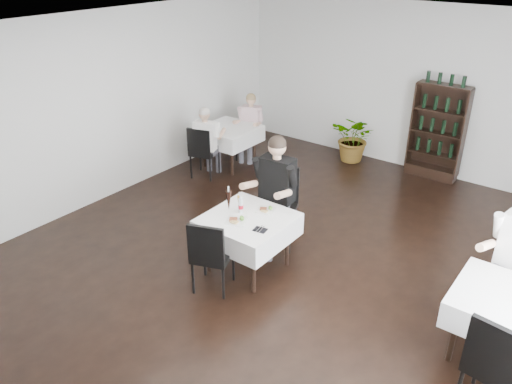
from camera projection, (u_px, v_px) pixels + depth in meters
room_shell at (268, 170)px, 5.80m from camera, size 9.00×9.00×9.00m
wine_shelf at (437, 133)px, 8.85m from camera, size 0.90×0.28×1.75m
main_table at (248, 227)px, 6.36m from camera, size 1.03×1.03×0.77m
left_table at (229, 135)px, 9.43m from camera, size 0.98×0.98×0.77m
right_table at (504, 308)px, 4.95m from camera, size 0.98×0.98×0.77m
potted_tree at (355, 138)px, 9.68m from camera, size 0.86×0.75×0.94m
main_chair_far at (279, 201)px, 6.98m from camera, size 0.66×0.67×1.11m
main_chair_near at (210, 252)px, 5.95m from camera, size 0.58×0.58×0.98m
left_chair_far at (244, 129)px, 9.91m from camera, size 0.59×0.60×0.98m
left_chair_near at (202, 149)px, 8.94m from camera, size 0.55×0.56×0.97m
right_chair_near at (498, 364)px, 4.28m from camera, size 0.57×0.57×1.12m
diner_main at (273, 186)px, 6.67m from camera, size 0.64×0.66×1.65m
diner_left_far at (250, 122)px, 9.65m from camera, size 0.55×0.59×1.31m
diner_left_near at (207, 137)px, 8.86m from camera, size 0.58×0.61×1.35m
plate_far at (266, 210)px, 6.43m from camera, size 0.27×0.27×0.07m
plate_near at (236, 220)px, 6.18m from camera, size 0.33×0.33×0.08m
pilsner_dark at (229, 201)px, 6.40m from camera, size 0.08×0.08×0.34m
pilsner_lager at (240, 203)px, 6.40m from camera, size 0.06×0.06×0.26m
coke_bottle at (241, 206)px, 6.35m from camera, size 0.07×0.07×0.25m
napkin_cutlery at (260, 230)px, 6.01m from camera, size 0.18×0.18×0.02m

